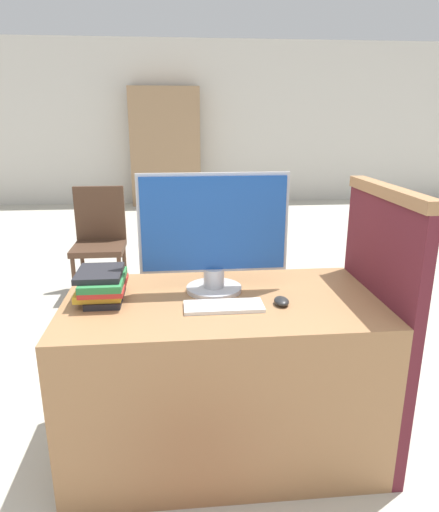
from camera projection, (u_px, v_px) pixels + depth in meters
ground_plane at (230, 505)px, 1.86m from camera, size 20.00×20.00×0.00m
wall_back at (184, 124)px, 8.10m from camera, size 12.00×0.06×2.80m
desk at (221, 375)px, 2.10m from camera, size 1.37×0.75×0.75m
carrel_divider at (376, 320)px, 2.09m from camera, size 0.07×0.73×1.24m
monitor at (214, 234)px, 2.01m from camera, size 0.66×0.25×0.54m
keyboard at (225, 306)px, 1.90m from camera, size 0.33×0.13×0.02m
mouse at (281, 301)px, 1.93m from camera, size 0.06×0.09×0.03m
book_stack at (103, 285)px, 1.96m from camera, size 0.21×0.27×0.13m
far_chair at (99, 236)px, 4.03m from camera, size 0.44×0.44×0.93m
bookshelf_far at (165, 147)px, 7.96m from camera, size 1.20×0.32×2.01m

